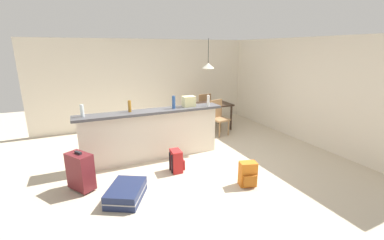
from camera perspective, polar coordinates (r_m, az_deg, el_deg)
ground_plane at (r=5.38m, az=0.35°, el=-9.40°), size 13.00×13.00×0.05m
wall_back at (r=7.82m, az=-8.96°, el=8.09°), size 6.60×0.10×2.50m
wall_right at (r=7.00m, az=22.80°, el=6.20°), size 0.10×6.00×2.50m
partition_half_wall at (r=5.37m, az=-8.66°, el=-3.59°), size 2.80×0.20×1.00m
bar_countertop at (r=5.22m, az=-8.90°, el=1.85°), size 2.96×0.40×0.05m
bottle_clear at (r=5.06m, az=-23.11°, el=1.91°), size 0.07×0.07×0.22m
bottle_amber at (r=5.15m, az=-13.62°, el=2.98°), size 0.06×0.06×0.23m
bottle_blue at (r=5.31m, az=-4.08°, el=3.95°), size 0.07×0.07×0.26m
bottle_white at (r=5.55m, az=3.61°, el=4.30°), size 0.06×0.06×0.23m
grocery_bag at (r=5.48m, az=-0.72°, el=4.13°), size 0.26×0.18×0.22m
dining_table at (r=7.31m, az=4.03°, el=2.91°), size 1.10×0.80×0.74m
dining_chair_near_partition at (r=6.89m, az=5.80°, el=0.96°), size 0.48×0.48×0.93m
dining_chair_far_side at (r=7.87m, az=2.49°, el=2.88°), size 0.42×0.42×0.93m
pendant_lamp at (r=7.18m, az=3.58°, el=11.90°), size 0.34×0.34×0.83m
suitcase_flat_navy at (r=4.23m, az=-14.34°, el=-15.26°), size 0.76×0.89×0.22m
backpack_red at (r=4.91m, az=-3.44°, el=-9.06°), size 0.26×0.29×0.42m
backpack_orange at (r=4.53m, az=12.24°, el=-11.67°), size 0.32×0.29×0.42m
suitcase_upright_maroon at (r=4.62m, az=-23.42°, el=-10.32°), size 0.44×0.50×0.67m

